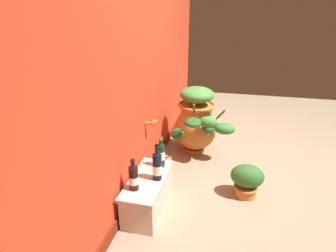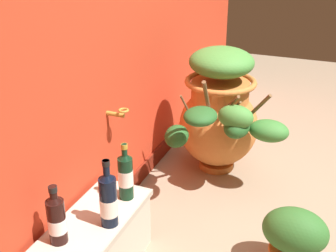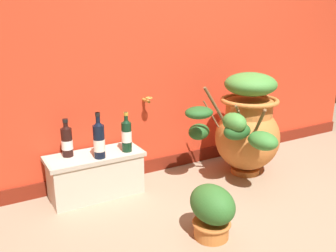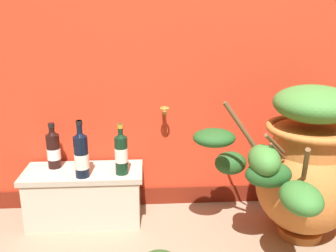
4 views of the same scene
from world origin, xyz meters
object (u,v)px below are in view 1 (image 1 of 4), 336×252
(potted_shrub, at_px, (247,180))
(wine_bottle_left, at_px, (161,154))
(terracotta_urn, at_px, (197,122))
(wine_bottle_right, at_px, (134,176))
(wine_bottle_middle, at_px, (157,165))

(potted_shrub, bearing_deg, wine_bottle_left, 102.91)
(terracotta_urn, relative_size, potted_shrub, 2.70)
(wine_bottle_right, bearing_deg, terracotta_urn, -12.81)
(wine_bottle_left, height_order, wine_bottle_right, wine_bottle_left)
(wine_bottle_right, bearing_deg, wine_bottle_left, -15.98)
(wine_bottle_left, relative_size, wine_bottle_right, 1.08)
(terracotta_urn, xyz_separation_m, wine_bottle_middle, (-1.18, 0.17, 0.04))
(wine_bottle_middle, relative_size, wine_bottle_right, 1.19)
(terracotta_urn, bearing_deg, wine_bottle_left, 168.53)
(wine_bottle_left, xyz_separation_m, potted_shrub, (0.18, -0.80, -0.27))
(terracotta_urn, distance_m, wine_bottle_right, 1.40)
(terracotta_urn, height_order, potted_shrub, terracotta_urn)
(terracotta_urn, relative_size, wine_bottle_right, 3.23)
(wine_bottle_left, distance_m, potted_shrub, 0.86)
(terracotta_urn, distance_m, wine_bottle_left, 0.98)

